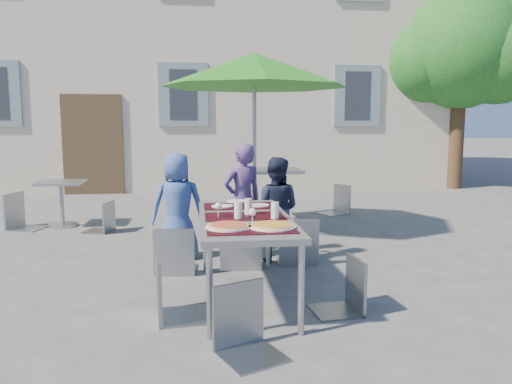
{
  "coord_description": "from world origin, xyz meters",
  "views": [
    {
      "loc": [
        0.28,
        -3.93,
        1.58
      ],
      "look_at": [
        0.91,
        1.34,
        0.84
      ],
      "focal_mm": 35.0,
      "sensor_mm": 36.0,
      "label": 1
    }
  ],
  "objects": [
    {
      "name": "ground",
      "position": [
        0.0,
        0.0,
        0.0
      ],
      "size": [
        90.0,
        90.0,
        0.0
      ],
      "primitive_type": "plane",
      "color": "#49494B",
      "rests_on": "ground"
    },
    {
      "name": "building",
      "position": [
        -0.0,
        11.5,
        4.85
      ],
      "size": [
        13.6,
        8.2,
        11.1
      ],
      "color": "#BCAD97",
      "rests_on": "ground"
    },
    {
      "name": "tree",
      "position": [
        6.55,
        7.54,
        3.25
      ],
      "size": [
        3.6,
        3.0,
        4.7
      ],
      "color": "#422E1C",
      "rests_on": "ground"
    },
    {
      "name": "dining_table",
      "position": [
        0.7,
        0.44,
        0.7
      ],
      "size": [
        0.8,
        1.85,
        0.76
      ],
      "color": "#403F44",
      "rests_on": "ground"
    },
    {
      "name": "pizza_near_left",
      "position": [
        0.52,
        -0.04,
        0.77
      ],
      "size": [
        0.37,
        0.37,
        0.03
      ],
      "color": "white",
      "rests_on": "dining_table"
    },
    {
      "name": "pizza_near_right",
      "position": [
        0.87,
        -0.07,
        0.77
      ],
      "size": [
        0.38,
        0.38,
        0.03
      ],
      "color": "white",
      "rests_on": "dining_table"
    },
    {
      "name": "glassware",
      "position": [
        0.74,
        0.36,
        0.83
      ],
      "size": [
        0.55,
        0.47,
        0.15
      ],
      "color": "silver",
      "rests_on": "dining_table"
    },
    {
      "name": "place_settings",
      "position": [
        0.71,
        1.07,
        0.76
      ],
      "size": [
        0.62,
        0.51,
        0.01
      ],
      "color": "white",
      "rests_on": "dining_table"
    },
    {
      "name": "child_0",
      "position": [
        0.05,
        1.85,
        0.62
      ],
      "size": [
        0.64,
        0.45,
        1.25
      ],
      "primitive_type": "imported",
      "rotation": [
        0.0,
        0.0,
        3.23
      ],
      "color": "#38549A",
      "rests_on": "ground"
    },
    {
      "name": "child_1",
      "position": [
        0.81,
        1.84,
        0.67
      ],
      "size": [
        0.58,
        0.48,
        1.35
      ],
      "primitive_type": "imported",
      "rotation": [
        0.0,
        0.0,
        3.53
      ],
      "color": "#533976",
      "rests_on": "ground"
    },
    {
      "name": "child_2",
      "position": [
        1.16,
        1.63,
        0.6
      ],
      "size": [
        0.66,
        0.51,
        1.2
      ],
      "primitive_type": "imported",
      "rotation": [
        0.0,
        0.0,
        2.8
      ],
      "color": "#181F36",
      "rests_on": "ground"
    },
    {
      "name": "chair_0",
      "position": [
        0.04,
        1.25,
        0.56
      ],
      "size": [
        0.45,
        0.46,
        0.96
      ],
      "color": "gray",
      "rests_on": "ground"
    },
    {
      "name": "chair_1",
      "position": [
        0.74,
        1.36,
        0.6
      ],
      "size": [
        0.48,
        0.48,
        1.02
      ],
      "color": "#92989E",
      "rests_on": "ground"
    },
    {
      "name": "chair_2",
      "position": [
        1.4,
        1.46,
        0.59
      ],
      "size": [
        0.47,
        0.48,
        1.0
      ],
      "color": "gray",
      "rests_on": "ground"
    },
    {
      "name": "chair_3",
      "position": [
        0.06,
        0.02,
        0.58
      ],
      "size": [
        0.49,
        0.48,
        0.98
      ],
      "color": "gray",
      "rests_on": "ground"
    },
    {
      "name": "chair_4",
      "position": [
        1.51,
        0.0,
        0.5
      ],
      "size": [
        0.42,
        0.42,
        0.86
      ],
      "color": "gray",
      "rests_on": "ground"
    },
    {
      "name": "chair_5",
      "position": [
        0.59,
        -0.65,
        0.53
      ],
      "size": [
        0.53,
        0.53,
        0.9
      ],
      "color": "gray",
      "rests_on": "ground"
    },
    {
      "name": "patio_umbrella",
      "position": [
        1.09,
        3.06,
        2.28
      ],
      "size": [
        2.63,
        2.63,
        2.53
      ],
      "color": "#ADB0B5",
      "rests_on": "ground"
    },
    {
      "name": "cafe_table_0",
      "position": [
        -1.79,
        3.91,
        0.46
      ],
      "size": [
        0.65,
        0.65,
        0.7
      ],
      "color": "#ADB0B5",
      "rests_on": "ground"
    },
    {
      "name": "bg_chair_l_0",
      "position": [
        -2.36,
        3.81,
        0.61
      ],
      "size": [
        0.58,
        0.57,
        1.03
      ],
      "color": "#92979D",
      "rests_on": "ground"
    },
    {
      "name": "bg_chair_r_0",
      "position": [
        -1.09,
        3.43,
        0.49
      ],
      "size": [
        0.46,
        0.46,
        0.84
      ],
      "color": "gray",
      "rests_on": "ground"
    },
    {
      "name": "cafe_table_1",
      "position": [
        1.56,
        4.02,
        0.6
      ],
      "size": [
        0.78,
        0.78,
        0.83
      ],
      "color": "#ADB0B5",
      "rests_on": "ground"
    },
    {
      "name": "bg_chair_l_1",
      "position": [
        1.28,
        4.5,
        0.51
      ],
      "size": [
        0.49,
        0.49,
        0.88
      ],
      "color": "gray",
      "rests_on": "ground"
    },
    {
      "name": "bg_chair_r_1",
      "position": [
        2.72,
        4.47,
        0.56
      ],
      "size": [
        0.57,
        0.56,
        0.96
      ],
      "color": "gray",
      "rests_on": "ground"
    }
  ]
}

